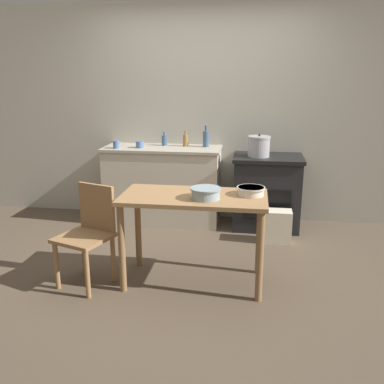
% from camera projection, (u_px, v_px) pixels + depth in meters
% --- Properties ---
extents(ground_plane, '(14.00, 14.00, 0.00)m').
position_uv_depth(ground_plane, '(184.00, 268.00, 3.96)').
color(ground_plane, brown).
extents(wall_back, '(8.00, 0.07, 2.55)m').
position_uv_depth(wall_back, '(205.00, 114.00, 5.13)').
color(wall_back, '#B2AD9E').
rests_on(wall_back, ground_plane).
extents(counter_cabinet, '(1.38, 0.57, 0.91)m').
position_uv_depth(counter_cabinet, '(163.00, 185.00, 5.13)').
color(counter_cabinet, beige).
rests_on(counter_cabinet, ground_plane).
extents(stove, '(0.78, 0.61, 0.84)m').
position_uv_depth(stove, '(267.00, 192.00, 4.95)').
color(stove, black).
rests_on(stove, ground_plane).
extents(work_table, '(1.20, 0.60, 0.78)m').
position_uv_depth(work_table, '(194.00, 209.00, 3.55)').
color(work_table, '#997047').
rests_on(work_table, ground_plane).
extents(chair, '(0.51, 0.51, 0.85)m').
position_uv_depth(chair, '(89.00, 232.00, 3.60)').
color(chair, '#997047').
rests_on(chair, ground_plane).
extents(flour_sack, '(0.28, 0.19, 0.35)m').
position_uv_depth(flour_sack, '(278.00, 226.00, 4.54)').
color(flour_sack, beige).
rests_on(flour_sack, ground_plane).
extents(stock_pot, '(0.25, 0.25, 0.25)m').
position_uv_depth(stock_pot, '(259.00, 146.00, 4.78)').
color(stock_pot, '#A8A8AD').
rests_on(stock_pot, stove).
extents(mixing_bowl_large, '(0.25, 0.25, 0.09)m').
position_uv_depth(mixing_bowl_large, '(206.00, 193.00, 3.40)').
color(mixing_bowl_large, '#93A8B2').
rests_on(mixing_bowl_large, work_table).
extents(mixing_bowl_small, '(0.23, 0.23, 0.07)m').
position_uv_depth(mixing_bowl_small, '(251.00, 190.00, 3.51)').
color(mixing_bowl_small, silver).
rests_on(mixing_bowl_small, work_table).
extents(bottle_far_left, '(0.07, 0.07, 0.16)m').
position_uv_depth(bottle_far_left, '(164.00, 140.00, 5.11)').
color(bottle_far_left, '#3D5675').
rests_on(bottle_far_left, counter_cabinet).
extents(bottle_left, '(0.07, 0.07, 0.25)m').
position_uv_depth(bottle_left, '(206.00, 139.00, 5.00)').
color(bottle_left, '#3D5675').
rests_on(bottle_left, counter_cabinet).
extents(bottle_mid_left, '(0.06, 0.06, 0.18)m').
position_uv_depth(bottle_mid_left, '(186.00, 140.00, 5.06)').
color(bottle_mid_left, olive).
rests_on(bottle_mid_left, counter_cabinet).
extents(cup_center_left, '(0.09, 0.09, 0.08)m').
position_uv_depth(cup_center_left, '(140.00, 145.00, 4.95)').
color(cup_center_left, '#4C6B99').
rests_on(cup_center_left, counter_cabinet).
extents(cup_center, '(0.07, 0.07, 0.09)m').
position_uv_depth(cup_center, '(116.00, 144.00, 4.92)').
color(cup_center, '#4C6B99').
rests_on(cup_center, counter_cabinet).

